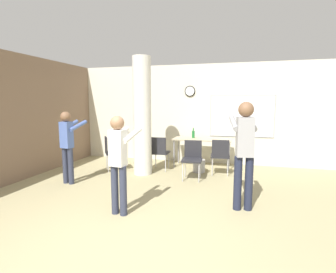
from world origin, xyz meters
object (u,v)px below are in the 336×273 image
at_px(folding_table, 202,141).
at_px(chair_table_left, 160,151).
at_px(bottle_on_table, 193,134).
at_px(chair_near_pillar, 112,151).
at_px(person_playing_front, 119,157).
at_px(chair_table_front, 192,157).
at_px(person_playing_side, 244,147).
at_px(person_watching_back, 68,142).
at_px(chair_table_right, 220,154).

height_order(folding_table, chair_table_left, chair_table_left).
height_order(bottle_on_table, chair_near_pillar, bottle_on_table).
bearing_deg(person_playing_front, chair_table_front, 70.62).
distance_m(person_playing_front, person_playing_side, 1.98).
distance_m(chair_table_left, person_playing_side, 2.89).
distance_m(folding_table, person_playing_front, 3.42).
distance_m(chair_table_left, person_watching_back, 2.24).
relative_size(folding_table, bottle_on_table, 5.59).
height_order(chair_table_right, chair_near_pillar, same).
bearing_deg(chair_near_pillar, bottle_on_table, 27.88).
relative_size(chair_near_pillar, chair_table_front, 1.00).
bearing_deg(folding_table, chair_table_front, -93.14).
height_order(folding_table, bottle_on_table, bottle_on_table).
distance_m(chair_near_pillar, chair_table_left, 1.23).
xyz_separation_m(chair_table_right, chair_near_pillar, (-2.72, -0.25, 0.00)).
relative_size(chair_near_pillar, person_playing_front, 0.56).
bearing_deg(chair_table_right, person_playing_side, -75.62).
bearing_deg(person_playing_front, folding_table, 76.06).
bearing_deg(person_playing_side, chair_table_left, 135.41).
height_order(chair_table_left, person_playing_side, person_playing_side).
bearing_deg(person_watching_back, bottle_on_table, 44.48).
xyz_separation_m(chair_table_front, person_playing_side, (1.09, -1.47, 0.52)).
bearing_deg(bottle_on_table, chair_near_pillar, -152.12).
xyz_separation_m(person_playing_front, person_playing_side, (1.85, 0.69, 0.12)).
height_order(chair_table_front, person_playing_front, person_playing_front).
bearing_deg(bottle_on_table, person_watching_back, -135.52).
bearing_deg(chair_table_left, chair_near_pillar, -165.88).
distance_m(chair_table_right, chair_table_left, 1.53).
xyz_separation_m(folding_table, chair_table_right, (0.53, -0.68, -0.20)).
relative_size(chair_near_pillar, person_watching_back, 0.56).
height_order(chair_table_right, chair_table_front, same).
distance_m(person_playing_front, person_watching_back, 2.09).
bearing_deg(chair_table_right, person_watching_back, -154.20).
distance_m(chair_near_pillar, chair_table_front, 2.14).
bearing_deg(folding_table, person_playing_front, -103.94).
relative_size(chair_near_pillar, person_playing_side, 0.50).
bearing_deg(bottle_on_table, chair_table_front, -81.06).
xyz_separation_m(chair_table_right, chair_table_front, (-0.59, -0.48, 0.00)).
bearing_deg(bottle_on_table, chair_table_left, -135.64).
relative_size(chair_table_front, person_playing_side, 0.50).
bearing_deg(chair_near_pillar, chair_table_right, 5.32).
bearing_deg(chair_table_front, chair_near_pillar, 173.92).
bearing_deg(chair_near_pillar, chair_table_left, 14.12).
xyz_separation_m(bottle_on_table, chair_table_front, (0.20, -1.25, -0.37)).
bearing_deg(person_playing_front, chair_near_pillar, 119.87).
relative_size(bottle_on_table, person_playing_side, 0.16).
height_order(chair_near_pillar, person_playing_front, person_playing_front).
xyz_separation_m(person_watching_back, person_playing_side, (3.59, -0.45, 0.12)).
distance_m(folding_table, chair_table_front, 1.18).
bearing_deg(chair_table_left, chair_table_right, -1.78).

